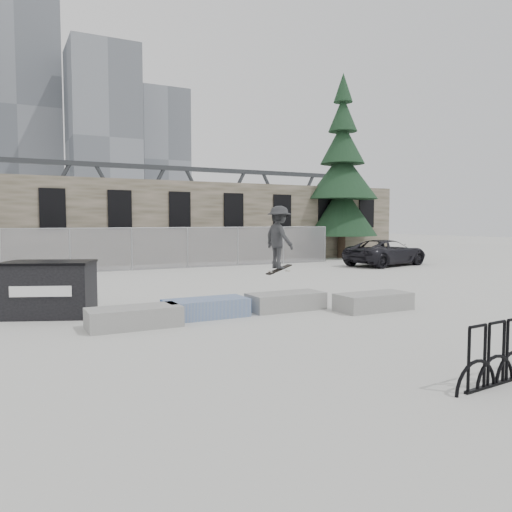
# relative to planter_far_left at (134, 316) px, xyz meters

# --- Properties ---
(ground) EXTENTS (120.00, 120.00, 0.00)m
(ground) POSITION_rel_planter_far_left_xyz_m (2.94, 0.21, -0.24)
(ground) COLOR beige
(ground) RESTS_ON ground
(stone_wall) EXTENTS (36.00, 2.58, 4.50)m
(stone_wall) POSITION_rel_planter_far_left_xyz_m (2.94, 16.45, 2.01)
(stone_wall) COLOR brown
(stone_wall) RESTS_ON ground
(chainlink_fence) EXTENTS (22.06, 0.06, 2.02)m
(chainlink_fence) POSITION_rel_planter_far_left_xyz_m (2.94, 12.71, 0.79)
(chainlink_fence) COLOR gray
(chainlink_fence) RESTS_ON ground
(planter_far_left) EXTENTS (2.00, 0.90, 0.44)m
(planter_far_left) POSITION_rel_planter_far_left_xyz_m (0.00, 0.00, 0.00)
(planter_far_left) COLOR #979794
(planter_far_left) RESTS_ON ground
(planter_center_left) EXTENTS (2.00, 0.90, 0.44)m
(planter_center_left) POSITION_rel_planter_far_left_xyz_m (1.81, 0.36, 0.00)
(planter_center_left) COLOR #365CA4
(planter_center_left) RESTS_ON ground
(planter_center_right) EXTENTS (2.00, 0.90, 0.44)m
(planter_center_right) POSITION_rel_planter_far_left_xyz_m (4.05, 0.36, 0.00)
(planter_center_right) COLOR #979794
(planter_center_right) RESTS_ON ground
(planter_offset) EXTENTS (2.00, 0.90, 0.44)m
(planter_offset) POSITION_rel_planter_far_left_xyz_m (6.05, -0.73, 0.00)
(planter_offset) COLOR #979794
(planter_offset) RESTS_ON ground
(dumpster) EXTENTS (2.37, 1.94, 1.35)m
(dumpster) POSITION_rel_planter_far_left_xyz_m (-1.52, 2.19, 0.44)
(dumpster) COLOR black
(dumpster) RESTS_ON ground
(spruce_tree) EXTENTS (4.48, 4.48, 11.50)m
(spruce_tree) POSITION_rel_planter_far_left_xyz_m (16.71, 14.86, 4.55)
(spruce_tree) COLOR #38281E
(spruce_tree) RESTS_ON ground
(skyline_towers) EXTENTS (58.00, 28.00, 48.00)m
(skyline_towers) POSITION_rel_planter_far_left_xyz_m (1.94, 94.02, 20.55)
(skyline_towers) COLOR slate
(skyline_towers) RESTS_ON ground
(truss_bridge) EXTENTS (70.00, 3.00, 9.80)m
(truss_bridge) POSITION_rel_planter_far_left_xyz_m (12.94, 55.21, 3.89)
(truss_bridge) COLOR #2D3033
(truss_bridge) RESTS_ON ground
(suv) EXTENTS (5.22, 3.20, 1.35)m
(suv) POSITION_rel_planter_far_left_xyz_m (15.38, 9.24, 0.43)
(suv) COLOR black
(suv) RESTS_ON ground
(skateboarder) EXTENTS (0.80, 1.16, 1.88)m
(skateboarder) POSITION_rel_planter_far_left_xyz_m (4.27, 1.11, 1.63)
(skateboarder) COLOR #292A2C
(skateboarder) RESTS_ON ground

